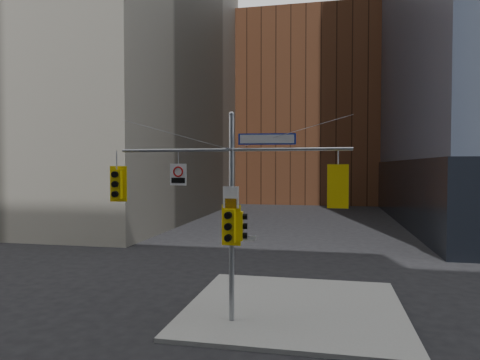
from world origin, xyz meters
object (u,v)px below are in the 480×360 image
at_px(traffic_light_west_arm, 117,184).
at_px(traffic_light_pole_side, 241,226).
at_px(traffic_light_east_arm, 338,186).
at_px(signal_assembly, 232,196).
at_px(traffic_light_pole_front, 230,226).
at_px(regulatory_sign_arm, 178,174).
at_px(street_sign_blade, 267,139).

distance_m(traffic_light_west_arm, traffic_light_pole_side, 4.78).
bearing_deg(traffic_light_east_arm, traffic_light_west_arm, 1.97).
height_order(signal_assembly, traffic_light_pole_side, signal_assembly).
bearing_deg(traffic_light_west_arm, traffic_light_pole_front, -12.31).
relative_size(traffic_light_west_arm, regulatory_sign_arm, 1.71).
bearing_deg(street_sign_blade, traffic_light_pole_front, -173.88).
xyz_separation_m(traffic_light_pole_side, regulatory_sign_arm, (-2.23, -0.03, 1.77)).
xyz_separation_m(traffic_light_pole_front, street_sign_blade, (1.21, 0.27, 2.91)).
xyz_separation_m(traffic_light_pole_side, street_sign_blade, (0.89, -0.01, 2.94)).
height_order(signal_assembly, regulatory_sign_arm, signal_assembly).
relative_size(signal_assembly, traffic_light_east_arm, 5.67).
relative_size(traffic_light_west_arm, traffic_light_pole_front, 0.94).
height_order(signal_assembly, traffic_light_east_arm, signal_assembly).
xyz_separation_m(signal_assembly, regulatory_sign_arm, (-1.90, -0.02, 0.76)).
height_order(signal_assembly, street_sign_blade, signal_assembly).
bearing_deg(signal_assembly, street_sign_blade, 0.16).
bearing_deg(regulatory_sign_arm, street_sign_blade, 4.66).
relative_size(traffic_light_east_arm, regulatory_sign_arm, 1.86).
bearing_deg(signal_assembly, traffic_light_west_arm, 179.82).
relative_size(street_sign_blade, regulatory_sign_arm, 2.52).
distance_m(signal_assembly, regulatory_sign_arm, 2.05).
bearing_deg(street_sign_blade, traffic_light_east_arm, -6.48).
bearing_deg(regulatory_sign_arm, traffic_light_pole_front, -3.14).
height_order(traffic_light_pole_front, street_sign_blade, street_sign_blade).
bearing_deg(traffic_light_east_arm, traffic_light_pole_front, 6.38).
bearing_deg(traffic_light_pole_side, traffic_light_east_arm, -96.16).
xyz_separation_m(traffic_light_east_arm, regulatory_sign_arm, (-5.44, -0.02, 0.37)).
xyz_separation_m(signal_assembly, street_sign_blade, (1.21, 0.00, 1.93)).
bearing_deg(signal_assembly, traffic_light_pole_front, -89.94).
relative_size(signal_assembly, street_sign_blade, 4.19).
xyz_separation_m(traffic_light_east_arm, traffic_light_pole_side, (-3.21, 0.01, -1.39)).
bearing_deg(traffic_light_pole_front, signal_assembly, 92.38).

